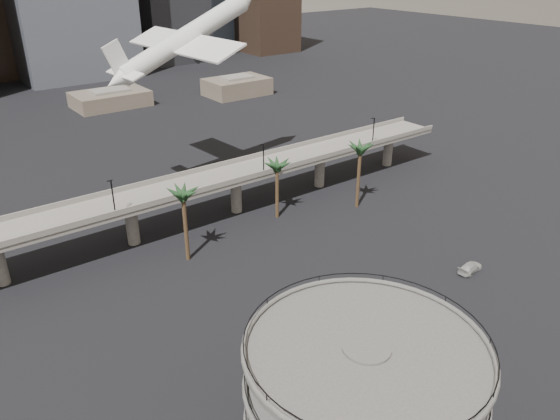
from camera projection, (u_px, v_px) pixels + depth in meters
ground at (411, 395)px, 64.84m from camera, size 700.00×700.00×0.00m
parking_ramp at (362, 402)px, 50.66m from camera, size 22.20×22.20×17.35m
overpass at (186, 191)px, 101.31m from camera, size 130.00×9.30×14.70m
palm_trees at (279, 170)px, 99.72m from camera, size 42.40×10.40×14.00m
low_buildings at (73, 110)px, 169.87m from camera, size 135.00×27.50×6.80m
airborne_jet at (185, 39)px, 108.04m from camera, size 36.54×33.23×17.69m
car_a at (381, 322)px, 76.31m from camera, size 4.22×2.04×1.39m
car_b at (349, 311)px, 78.41m from camera, size 5.25×3.00×1.64m
car_c at (470, 268)px, 89.40m from camera, size 5.40×2.65×1.51m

